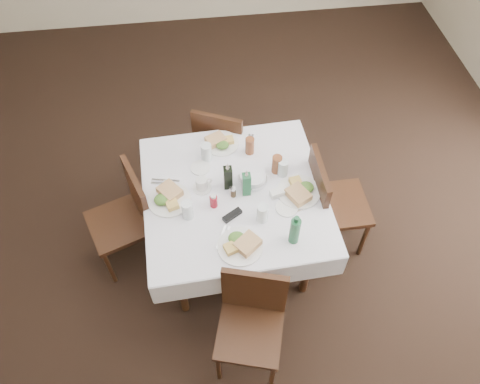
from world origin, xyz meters
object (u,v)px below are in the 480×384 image
(chair_east, at_px, (328,200))
(oil_cruet_dark, at_px, (228,177))
(ketchup_bottle, at_px, (214,201))
(chair_north, at_px, (222,141))
(water_e, at_px, (283,168))
(oil_cruet_green, at_px, (246,183))
(water_w, at_px, (187,210))
(chair_west, at_px, (128,213))
(dining_table, at_px, (234,199))
(water_n, at_px, (206,152))
(chair_south, at_px, (252,316))
(green_bottle, at_px, (295,230))
(water_s, at_px, (262,213))
(coffee_mug, at_px, (202,184))
(bread_basket, at_px, (253,178))

(chair_east, bearing_deg, oil_cruet_dark, 175.56)
(chair_east, distance_m, ketchup_bottle, 0.92)
(chair_north, distance_m, water_e, 0.81)
(oil_cruet_green, bearing_deg, chair_north, 97.33)
(water_w, bearing_deg, chair_west, 151.10)
(dining_table, distance_m, water_e, 0.42)
(chair_west, relative_size, oil_cruet_dark, 3.64)
(water_n, distance_m, water_e, 0.58)
(chair_west, bearing_deg, ketchup_bottle, -16.33)
(dining_table, bearing_deg, ketchup_bottle, -148.28)
(chair_south, height_order, ketchup_bottle, chair_south)
(water_e, relative_size, ketchup_bottle, 1.17)
(water_e, height_order, green_bottle, green_bottle)
(water_s, xyz_separation_m, water_w, (-0.50, 0.09, 0.00))
(oil_cruet_dark, bearing_deg, chair_north, 88.23)
(water_s, xyz_separation_m, ketchup_bottle, (-0.31, 0.16, -0.02))
(dining_table, distance_m, chair_south, 0.84)
(dining_table, bearing_deg, oil_cruet_dark, 121.33)
(oil_cruet_dark, relative_size, ketchup_bottle, 2.16)
(chair_west, distance_m, green_bottle, 1.30)
(dining_table, distance_m, water_s, 0.34)
(water_w, xyz_separation_m, coffee_mug, (0.12, 0.23, -0.03))
(water_n, bearing_deg, oil_cruet_green, -55.06)
(oil_cruet_dark, bearing_deg, ketchup_bottle, -127.08)
(water_e, distance_m, water_w, 0.76)
(water_n, xyz_separation_m, oil_cruet_green, (0.25, -0.36, 0.03))
(chair_west, relative_size, bread_basket, 4.41)
(water_s, xyz_separation_m, green_bottle, (0.18, -0.19, 0.04))
(chair_west, bearing_deg, bread_basket, -0.38)
(water_n, bearing_deg, chair_west, -158.23)
(bread_basket, relative_size, ketchup_bottle, 1.78)
(oil_cruet_green, relative_size, green_bottle, 0.94)
(water_s, xyz_separation_m, bread_basket, (-0.01, 0.34, -0.04))
(chair_south, distance_m, ketchup_bottle, 0.81)
(oil_cruet_dark, bearing_deg, water_n, 114.36)
(dining_table, height_order, bread_basket, bread_basket)
(chair_south, relative_size, water_s, 6.20)
(chair_east, relative_size, chair_west, 1.04)
(chair_east, bearing_deg, water_w, -171.30)
(chair_north, bearing_deg, chair_west, -139.61)
(water_w, relative_size, bread_basket, 0.70)
(chair_west, xyz_separation_m, water_e, (1.16, 0.03, 0.31))
(chair_east, distance_m, oil_cruet_green, 0.71)
(chair_north, xyz_separation_m, coffee_mug, (-0.21, -0.69, 0.30))
(chair_east, height_order, oil_cruet_dark, oil_cruet_dark)
(chair_east, bearing_deg, chair_north, 134.26)
(chair_west, xyz_separation_m, bread_basket, (0.94, -0.01, 0.27))
(chair_south, bearing_deg, water_s, 75.30)
(chair_west, distance_m, water_s, 1.06)
(chair_north, relative_size, chair_south, 1.00)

